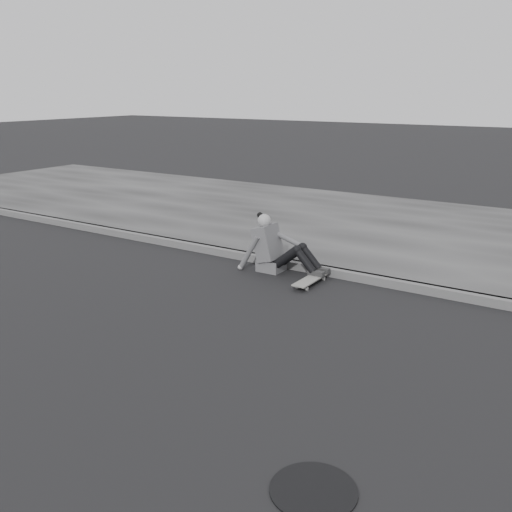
{
  "coord_description": "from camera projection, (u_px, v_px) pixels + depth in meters",
  "views": [
    {
      "loc": [
        4.14,
        -4.75,
        2.65
      ],
      "look_at": [
        0.19,
        1.41,
        0.5
      ],
      "focal_mm": 40.0,
      "sensor_mm": 36.0,
      "label": 1
    }
  ],
  "objects": [
    {
      "name": "ground",
      "position": [
        178.0,
        322.0,
        6.73
      ],
      "size": [
        80.0,
        80.0,
        0.0
      ],
      "primitive_type": "plane",
      "color": "black",
      "rests_on": "ground"
    },
    {
      "name": "curb",
      "position": [
        286.0,
        264.0,
        8.8
      ],
      "size": [
        24.0,
        0.16,
        0.12
      ],
      "primitive_type": "cube",
      "color": "#535353",
      "rests_on": "ground"
    },
    {
      "name": "sidewalk",
      "position": [
        362.0,
        226.0,
        11.24
      ],
      "size": [
        24.0,
        6.0,
        0.12
      ],
      "primitive_type": "cube",
      "color": "#373737",
      "rests_on": "ground"
    },
    {
      "name": "manhole",
      "position": [
        313.0,
        490.0,
        3.91
      ],
      "size": [
        0.61,
        0.61,
        0.01
      ],
      "primitive_type": "cylinder",
      "color": "black",
      "rests_on": "ground"
    },
    {
      "name": "skateboard",
      "position": [
        311.0,
        280.0,
        8.02
      ],
      "size": [
        0.2,
        0.78,
        0.09
      ],
      "color": "gray",
      "rests_on": "ground"
    },
    {
      "name": "seated_woman",
      "position": [
        275.0,
        248.0,
        8.52
      ],
      "size": [
        1.38,
        0.46,
        0.88
      ],
      "color": "#4F4F51",
      "rests_on": "ground"
    }
  ]
}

